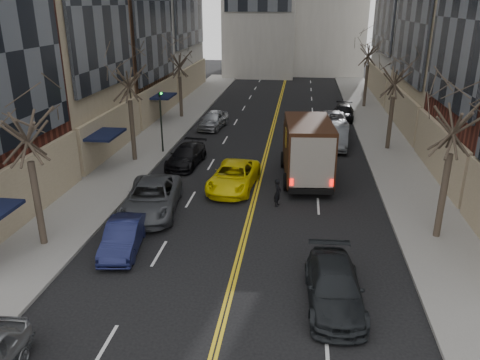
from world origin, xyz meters
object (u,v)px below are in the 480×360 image
(observer_sedan, at_px, (334,287))
(taxi, at_px, (234,176))
(pedestrian, at_px, (278,193))
(ups_truck, at_px, (307,150))

(observer_sedan, height_order, taxi, taxi)
(observer_sedan, distance_m, pedestrian, 8.83)
(taxi, bearing_deg, pedestrian, -34.44)
(ups_truck, height_order, pedestrian, ups_truck)
(ups_truck, relative_size, pedestrian, 4.71)
(ups_truck, height_order, observer_sedan, ups_truck)
(taxi, height_order, pedestrian, pedestrian)
(pedestrian, bearing_deg, ups_truck, -6.63)
(observer_sedan, relative_size, pedestrian, 3.24)
(pedestrian, bearing_deg, taxi, 63.46)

